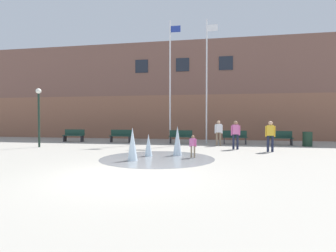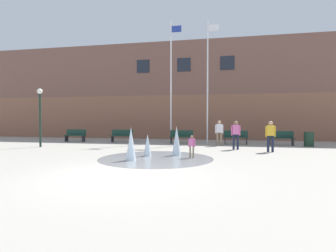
{
  "view_description": "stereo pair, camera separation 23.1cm",
  "coord_description": "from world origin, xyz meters",
  "px_view_note": "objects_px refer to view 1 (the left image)",
  "views": [
    {
      "loc": [
        2.71,
        -7.39,
        1.7
      ],
      "look_at": [
        0.07,
        7.11,
        1.3
      ],
      "focal_mm": 28.0,
      "sensor_mm": 36.0,
      "label": 1
    },
    {
      "loc": [
        2.94,
        -7.35,
        1.7
      ],
      "look_at": [
        0.07,
        7.11,
        1.3
      ],
      "focal_mm": 28.0,
      "sensor_mm": 36.0,
      "label": 2
    }
  ],
  "objects_px": {
    "park_bench_under_left_flagpole": "(121,136)",
    "park_bench_far_right": "(280,138)",
    "park_bench_under_right_flagpole": "(235,137)",
    "trash_can": "(307,139)",
    "adult_in_red": "(219,131)",
    "flagpole_right": "(207,78)",
    "park_bench_far_left": "(74,135)",
    "teen_by_trashcan": "(270,134)",
    "flagpole_left": "(170,78)",
    "lamp_post_left_lane": "(39,108)",
    "adult_near_bench": "(236,133)",
    "child_with_pink_shirt": "(193,145)",
    "park_bench_center": "(181,137)"
  },
  "relations": [
    {
      "from": "adult_near_bench",
      "to": "teen_by_trashcan",
      "type": "bearing_deg",
      "value": -28.49
    },
    {
      "from": "park_bench_far_left",
      "to": "park_bench_under_right_flagpole",
      "type": "xyz_separation_m",
      "value": [
        11.69,
        0.18,
        0.0
      ]
    },
    {
      "from": "park_bench_under_left_flagpole",
      "to": "lamp_post_left_lane",
      "type": "distance_m",
      "value": 5.74
    },
    {
      "from": "park_bench_center",
      "to": "park_bench_far_right",
      "type": "distance_m",
      "value": 6.48
    },
    {
      "from": "park_bench_far_left",
      "to": "flagpole_right",
      "type": "bearing_deg",
      "value": 3.97
    },
    {
      "from": "flagpole_left",
      "to": "lamp_post_left_lane",
      "type": "height_order",
      "value": "flagpole_left"
    },
    {
      "from": "park_bench_far_left",
      "to": "teen_by_trashcan",
      "type": "relative_size",
      "value": 1.01
    },
    {
      "from": "park_bench_under_right_flagpole",
      "to": "flagpole_right",
      "type": "xyz_separation_m",
      "value": [
        -1.88,
        0.5,
        4.1
      ]
    },
    {
      "from": "teen_by_trashcan",
      "to": "adult_in_red",
      "type": "distance_m",
      "value": 3.75
    },
    {
      "from": "park_bench_under_right_flagpole",
      "to": "park_bench_far_right",
      "type": "relative_size",
      "value": 1.0
    },
    {
      "from": "park_bench_under_left_flagpole",
      "to": "lamp_post_left_lane",
      "type": "relative_size",
      "value": 0.45
    },
    {
      "from": "adult_in_red",
      "to": "trash_can",
      "type": "distance_m",
      "value": 5.48
    },
    {
      "from": "park_bench_under_left_flagpole",
      "to": "flagpole_right",
      "type": "xyz_separation_m",
      "value": [
        6.18,
        0.53,
        4.1
      ]
    },
    {
      "from": "park_bench_under_left_flagpole",
      "to": "flagpole_left",
      "type": "xyz_separation_m",
      "value": [
        3.58,
        0.53,
        4.14
      ]
    },
    {
      "from": "adult_near_bench",
      "to": "child_with_pink_shirt",
      "type": "bearing_deg",
      "value": -122.69
    },
    {
      "from": "flagpole_right",
      "to": "adult_near_bench",
      "type": "bearing_deg",
      "value": -64.83
    },
    {
      "from": "park_bench_far_left",
      "to": "park_bench_center",
      "type": "xyz_separation_m",
      "value": [
        8.03,
        0.03,
        0.0
      ]
    },
    {
      "from": "park_bench_under_right_flagpole",
      "to": "lamp_post_left_lane",
      "type": "bearing_deg",
      "value": -160.83
    },
    {
      "from": "park_bench_center",
      "to": "trash_can",
      "type": "bearing_deg",
      "value": -3.41
    },
    {
      "from": "lamp_post_left_lane",
      "to": "adult_in_red",
      "type": "bearing_deg",
      "value": 15.05
    },
    {
      "from": "park_bench_far_left",
      "to": "adult_near_bench",
      "type": "height_order",
      "value": "adult_near_bench"
    },
    {
      "from": "flagpole_left",
      "to": "park_bench_under_right_flagpole",
      "type": "bearing_deg",
      "value": -6.33
    },
    {
      "from": "park_bench_far_right",
      "to": "flagpole_left",
      "type": "distance_m",
      "value": 8.42
    },
    {
      "from": "park_bench_under_right_flagpole",
      "to": "park_bench_under_left_flagpole",
      "type": "bearing_deg",
      "value": -179.79
    },
    {
      "from": "park_bench_under_left_flagpole",
      "to": "park_bench_far_right",
      "type": "distance_m",
      "value": 10.89
    },
    {
      "from": "adult_near_bench",
      "to": "trash_can",
      "type": "xyz_separation_m",
      "value": [
        4.52,
        2.5,
        -0.48
      ]
    },
    {
      "from": "flagpole_right",
      "to": "park_bench_far_right",
      "type": "bearing_deg",
      "value": -7.3
    },
    {
      "from": "child_with_pink_shirt",
      "to": "adult_in_red",
      "type": "relative_size",
      "value": 0.62
    },
    {
      "from": "park_bench_far_left",
      "to": "child_with_pink_shirt",
      "type": "height_order",
      "value": "child_with_pink_shirt"
    },
    {
      "from": "park_bench_far_right",
      "to": "adult_near_bench",
      "type": "bearing_deg",
      "value": -134.84
    },
    {
      "from": "teen_by_trashcan",
      "to": "child_with_pink_shirt",
      "type": "xyz_separation_m",
      "value": [
        -3.74,
        -2.79,
        -0.35
      ]
    },
    {
      "from": "park_bench_far_right",
      "to": "flagpole_right",
      "type": "bearing_deg",
      "value": 172.7
    },
    {
      "from": "adult_in_red",
      "to": "lamp_post_left_lane",
      "type": "height_order",
      "value": "lamp_post_left_lane"
    },
    {
      "from": "park_bench_far_right",
      "to": "park_bench_under_right_flagpole",
      "type": "bearing_deg",
      "value": 177.86
    },
    {
      "from": "lamp_post_left_lane",
      "to": "teen_by_trashcan",
      "type": "bearing_deg",
      "value": 0.59
    },
    {
      "from": "teen_by_trashcan",
      "to": "lamp_post_left_lane",
      "type": "height_order",
      "value": "lamp_post_left_lane"
    },
    {
      "from": "child_with_pink_shirt",
      "to": "trash_can",
      "type": "height_order",
      "value": "child_with_pink_shirt"
    },
    {
      "from": "child_with_pink_shirt",
      "to": "trash_can",
      "type": "bearing_deg",
      "value": -9.07
    },
    {
      "from": "flagpole_left",
      "to": "lamp_post_left_lane",
      "type": "relative_size",
      "value": 2.47
    },
    {
      "from": "park_bench_under_right_flagpole",
      "to": "trash_can",
      "type": "relative_size",
      "value": 1.78
    },
    {
      "from": "child_with_pink_shirt",
      "to": "flagpole_left",
      "type": "distance_m",
      "value": 8.57
    },
    {
      "from": "park_bench_far_right",
      "to": "lamp_post_left_lane",
      "type": "xyz_separation_m",
      "value": [
        -14.53,
        -3.96,
        1.86
      ]
    },
    {
      "from": "park_bench_far_right",
      "to": "lamp_post_left_lane",
      "type": "relative_size",
      "value": 0.45
    },
    {
      "from": "child_with_pink_shirt",
      "to": "flagpole_right",
      "type": "relative_size",
      "value": 0.11
    },
    {
      "from": "park_bench_far_left",
      "to": "park_bench_under_right_flagpole",
      "type": "relative_size",
      "value": 1.0
    },
    {
      "from": "park_bench_under_left_flagpole",
      "to": "park_bench_far_right",
      "type": "bearing_deg",
      "value": -0.4
    },
    {
      "from": "park_bench_under_left_flagpole",
      "to": "adult_near_bench",
      "type": "bearing_deg",
      "value": -21.44
    },
    {
      "from": "adult_in_red",
      "to": "flagpole_left",
      "type": "relative_size",
      "value": 0.18
    },
    {
      "from": "child_with_pink_shirt",
      "to": "flagpole_right",
      "type": "distance_m",
      "value": 8.26
    },
    {
      "from": "teen_by_trashcan",
      "to": "flagpole_right",
      "type": "xyz_separation_m",
      "value": [
        -3.38,
        4.43,
        3.65
      ]
    }
  ]
}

